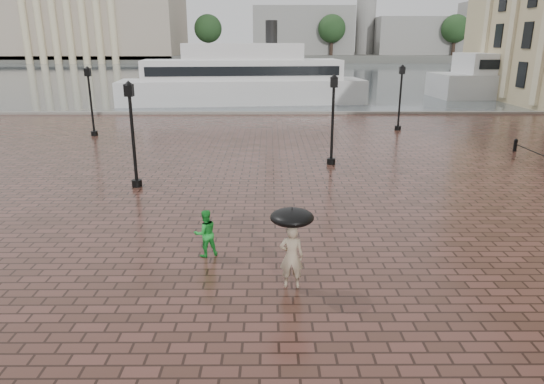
{
  "coord_description": "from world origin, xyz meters",
  "views": [
    {
      "loc": [
        -0.19,
        -10.37,
        6.1
      ],
      "look_at": [
        -0.11,
        4.66,
        1.4
      ],
      "focal_mm": 32.0,
      "sensor_mm": 36.0,
      "label": 1
    }
  ],
  "objects_px": {
    "adult_pedestrian": "(291,257)",
    "ferry_near": "(243,79)",
    "street_lamps": "(247,110)",
    "child_pedestrian": "(205,233)"
  },
  "relations": [
    {
      "from": "street_lamps",
      "to": "adult_pedestrian",
      "type": "height_order",
      "value": "street_lamps"
    },
    {
      "from": "adult_pedestrian",
      "to": "ferry_near",
      "type": "bearing_deg",
      "value": -80.73
    },
    {
      "from": "adult_pedestrian",
      "to": "ferry_near",
      "type": "xyz_separation_m",
      "value": [
        -3.26,
        38.81,
        1.57
      ]
    },
    {
      "from": "adult_pedestrian",
      "to": "child_pedestrian",
      "type": "distance_m",
      "value": 3.11
    },
    {
      "from": "child_pedestrian",
      "to": "adult_pedestrian",
      "type": "bearing_deg",
      "value": 117.25
    },
    {
      "from": "adult_pedestrian",
      "to": "child_pedestrian",
      "type": "height_order",
      "value": "adult_pedestrian"
    },
    {
      "from": "child_pedestrian",
      "to": "ferry_near",
      "type": "height_order",
      "value": "ferry_near"
    },
    {
      "from": "child_pedestrian",
      "to": "street_lamps",
      "type": "bearing_deg",
      "value": -116.85
    },
    {
      "from": "street_lamps",
      "to": "adult_pedestrian",
      "type": "xyz_separation_m",
      "value": [
        1.87,
        -16.59,
        -1.48
      ]
    },
    {
      "from": "street_lamps",
      "to": "child_pedestrian",
      "type": "bearing_deg",
      "value": -92.23
    }
  ]
}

